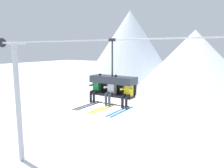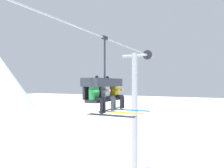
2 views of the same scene
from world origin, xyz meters
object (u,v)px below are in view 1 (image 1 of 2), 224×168
skier_green (95,88)px  skier_yellow (127,93)px  chairlift_chair (113,83)px  lift_tower_near (18,100)px  skier_white (111,90)px

skier_green → skier_yellow: skier_green is taller
chairlift_chair → skier_yellow: bearing=-15.3°
lift_tower_near → skier_green: bearing=-7.2°
chairlift_chair → skier_white: bearing=-89.1°
skier_white → skier_yellow: skier_white is taller
lift_tower_near → chairlift_chair: (8.14, -0.71, 1.96)m
skier_green → skier_yellow: (1.62, -0.01, -0.02)m
skier_green → skier_white: (0.81, 0.00, 0.00)m
lift_tower_near → skier_yellow: size_ratio=4.95×
skier_green → skier_white: same height
skier_white → skier_yellow: (0.81, -0.01, -0.02)m
lift_tower_near → skier_green: lift_tower_near is taller
lift_tower_near → skier_green: size_ratio=4.95×
lift_tower_near → skier_white: size_ratio=4.95×
lift_tower_near → skier_green: (7.33, -0.92, 1.68)m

